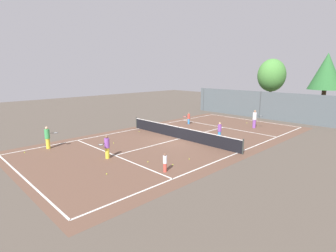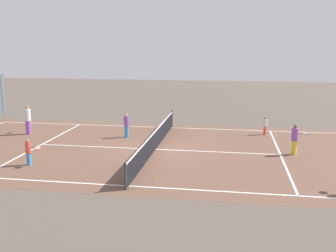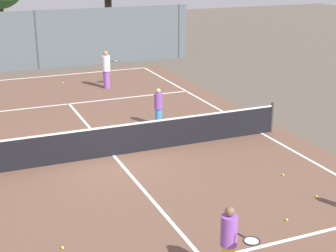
% 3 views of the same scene
% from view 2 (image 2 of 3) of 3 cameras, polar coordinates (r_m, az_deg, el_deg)
% --- Properties ---
extents(ground_plane, '(80.00, 80.00, 0.00)m').
position_cam_2_polar(ground_plane, '(20.61, -1.87, -3.44)').
color(ground_plane, brown).
extents(court_surface, '(13.00, 25.00, 0.01)m').
position_cam_2_polar(court_surface, '(20.61, -1.87, -3.44)').
color(court_surface, brown).
rests_on(court_surface, ground_plane).
extents(tennis_net, '(11.90, 0.10, 1.10)m').
position_cam_2_polar(tennis_net, '(20.48, -1.88, -2.07)').
color(tennis_net, '#333833').
rests_on(tennis_net, ground_plane).
extents(player_0, '(0.31, 0.31, 1.43)m').
position_cam_2_polar(player_0, '(23.24, -6.10, 0.11)').
color(player_0, '#388CD8').
rests_on(player_0, ground_plane).
extents(player_1, '(0.42, 0.85, 1.22)m').
position_cam_2_polar(player_1, '(18.92, -19.67, -3.55)').
color(player_1, '#388CD8').
rests_on(player_1, ground_plane).
extents(player_2, '(0.96, 0.56, 1.79)m').
position_cam_2_polar(player_2, '(25.40, -19.83, 0.91)').
color(player_2, purple).
rests_on(player_2, ground_plane).
extents(player_3, '(0.54, 0.91, 1.54)m').
position_cam_2_polar(player_3, '(20.48, 18.06, -1.83)').
color(player_3, yellow).
rests_on(player_3, ground_plane).
extents(player_5, '(0.23, 0.23, 1.09)m').
position_cam_2_polar(player_5, '(24.57, 14.02, 0.04)').
color(player_5, '#E54C3F').
rests_on(player_5, ground_plane).
extents(tennis_ball_1, '(0.07, 0.07, 0.07)m').
position_cam_2_polar(tennis_ball_1, '(16.32, -1.84, -7.50)').
color(tennis_ball_1, '#CCE533').
rests_on(tennis_ball_1, ground_plane).
extents(tennis_ball_2, '(0.07, 0.07, 0.07)m').
position_cam_2_polar(tennis_ball_2, '(23.15, 20.71, -2.42)').
color(tennis_ball_2, '#CCE533').
rests_on(tennis_ball_2, ground_plane).
extents(tennis_ball_3, '(0.07, 0.07, 0.07)m').
position_cam_2_polar(tennis_ball_3, '(24.17, 7.96, -1.18)').
color(tennis_ball_3, '#CCE533').
rests_on(tennis_ball_3, ground_plane).
extents(tennis_ball_5, '(0.07, 0.07, 0.07)m').
position_cam_2_polar(tennis_ball_5, '(24.19, 11.54, -1.29)').
color(tennis_ball_5, '#CCE533').
rests_on(tennis_ball_5, ground_plane).
extents(tennis_ball_6, '(0.07, 0.07, 0.07)m').
position_cam_2_polar(tennis_ball_6, '(22.81, 13.52, -2.18)').
color(tennis_ball_6, '#CCE533').
rests_on(tennis_ball_6, ground_plane).
extents(tennis_ball_7, '(0.07, 0.07, 0.07)m').
position_cam_2_polar(tennis_ball_7, '(24.21, -0.93, -1.04)').
color(tennis_ball_7, '#CCE533').
rests_on(tennis_ball_7, ground_plane).
extents(tennis_ball_8, '(0.07, 0.07, 0.07)m').
position_cam_2_polar(tennis_ball_8, '(17.74, 11.91, -6.15)').
color(tennis_ball_8, '#CCE533').
rests_on(tennis_ball_8, ground_plane).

